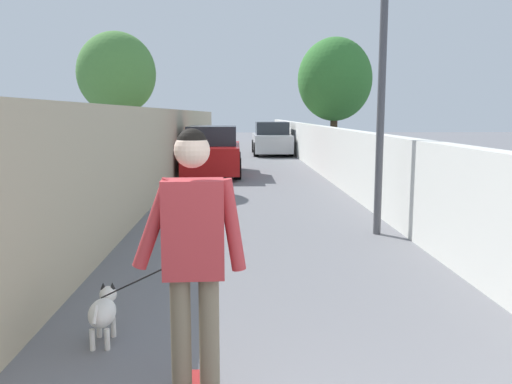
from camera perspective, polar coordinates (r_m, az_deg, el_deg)
ground_plane at (r=15.78m, az=-0.44°, el=1.38°), size 80.00×80.00×0.00m
wall_left at (r=13.82m, az=-10.08°, el=4.52°), size 48.00×0.30×2.05m
fence_right at (r=13.99m, az=9.52°, el=3.51°), size 48.00×0.30×1.53m
tree_left_near at (r=15.04m, az=-14.69°, el=12.08°), size 2.08×2.08×4.08m
tree_right_mid at (r=21.03m, az=8.42°, el=11.79°), size 2.83×2.83×4.80m
lamp_post at (r=8.68m, az=13.41°, el=14.52°), size 0.36×0.36×4.20m
person_skateboarder at (r=3.35m, az=-6.69°, el=-5.66°), size 0.23×0.71×1.75m
dog at (r=4.78m, az=-16.00°, el=-12.12°), size 1.40×0.99×1.06m
car_near at (r=16.97m, az=-4.67°, el=4.27°), size 4.14×1.80×1.54m
car_far at (r=25.49m, az=1.68°, el=5.65°), size 4.25×1.80×1.54m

